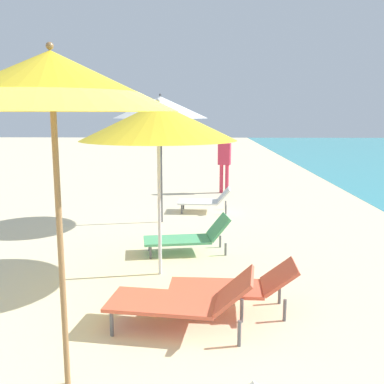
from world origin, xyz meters
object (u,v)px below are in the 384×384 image
umbrella_farthest (160,108)px  person_walking_near (224,158)px  lounger_nearest_shoreside (184,299)px  lounger_second_shoreside (189,236)px  umbrella_nearest (52,82)px  lounger_second_inland (234,285)px  lounger_farthest_shoreside (206,200)px  umbrella_second (158,122)px

umbrella_farthest → person_walking_near: umbrella_farthest is taller
lounger_nearest_shoreside → lounger_second_shoreside: (-0.01, 2.71, -0.06)m
person_walking_near → umbrella_farthest: bearing=171.4°
lounger_nearest_shoreside → umbrella_nearest: bearing=54.4°
lounger_second_inland → person_walking_near: person_walking_near is taller
lounger_farthest_shoreside → person_walking_near: bearing=-100.0°
umbrella_nearest → umbrella_farthest: 5.88m
umbrella_second → lounger_nearest_shoreside: bearing=-76.2°
lounger_second_inland → lounger_nearest_shoreside: bearing=42.1°
umbrella_second → person_walking_near: (1.27, 6.82, -1.19)m
umbrella_second → lounger_second_inland: umbrella_second is taller
lounger_nearest_shoreside → lounger_farthest_shoreside: bearing=-85.1°
umbrella_second → umbrella_farthest: size_ratio=0.93×
lounger_second_shoreside → person_walking_near: bearing=-107.4°
lounger_nearest_shoreside → lounger_second_inland: size_ratio=1.08×
person_walking_near → lounger_second_inland: bearing=-167.8°
umbrella_farthest → lounger_farthest_shoreside: bearing=47.3°
umbrella_second → lounger_farthest_shoreside: 4.68m
umbrella_nearest → person_walking_near: (1.83, 9.53, -1.54)m
umbrella_nearest → lounger_second_inland: 3.13m
lounger_second_inland → umbrella_nearest: bearing=46.8°
umbrella_second → person_walking_near: size_ratio=1.50×
lounger_nearest_shoreside → lounger_second_shoreside: bearing=-82.0°
lounger_second_shoreside → umbrella_farthest: (-0.66, 2.14, 2.17)m
lounger_nearest_shoreside → lounger_farthest_shoreside: 5.89m
lounger_nearest_shoreside → umbrella_farthest: umbrella_farthest is taller
umbrella_nearest → umbrella_second: umbrella_nearest is taller
lounger_farthest_shoreside → lounger_second_shoreside: bearing=86.9°
lounger_nearest_shoreside → lounger_farthest_shoreside: (0.29, 5.89, -0.06)m
person_walking_near → lounger_farthest_shoreside: bearing=-178.1°
lounger_second_inland → person_walking_near: size_ratio=0.90×
umbrella_second → lounger_second_shoreside: bearing=68.7°
person_walking_near → umbrella_nearest: bearing=-176.7°
lounger_second_inland → lounger_farthest_shoreside: 5.42m
umbrella_second → umbrella_farthest: (-0.26, 3.16, 0.23)m
umbrella_nearest → lounger_nearest_shoreside: umbrella_nearest is taller
umbrella_nearest → lounger_nearest_shoreside: bearing=46.7°
umbrella_second → lounger_farthest_shoreside: size_ratio=2.02×
umbrella_farthest → lounger_farthest_shoreside: 2.59m
umbrella_nearest → person_walking_near: bearing=79.1°
umbrella_second → lounger_second_shoreside: size_ratio=1.69×
umbrella_nearest → lounger_second_shoreside: bearing=75.7°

